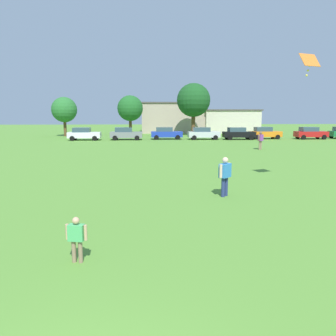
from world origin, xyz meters
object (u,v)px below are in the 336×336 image
(bystander_near_trees, at_px, (261,139))
(parked_car_black_4, at_px, (238,133))
(parked_car_white_0, at_px, (84,134))
(child_kite_flyer, at_px, (76,236))
(parked_car_red_6, at_px, (310,133))
(tree_far_left, at_px, (64,110))
(parked_car_gray_1, at_px, (126,134))
(adult_bystander, at_px, (225,173))
(parked_car_orange_5, at_px, (265,133))
(tree_center, at_px, (130,108))
(parked_car_blue_2, at_px, (166,133))
(kite, at_px, (309,62))
(parked_car_silver_3, at_px, (203,133))
(tree_far_right, at_px, (194,100))

(bystander_near_trees, relative_size, parked_car_black_4, 0.41)
(parked_car_white_0, bearing_deg, bystander_near_trees, -33.89)
(child_kite_flyer, height_order, parked_car_red_6, parked_car_red_6)
(tree_far_left, bearing_deg, parked_car_black_4, -18.13)
(parked_car_white_0, height_order, tree_far_left, tree_far_left)
(parked_car_black_4, height_order, parked_car_red_6, same)
(parked_car_gray_1, xyz_separation_m, parked_car_black_4, (15.45, -0.35, 0.00))
(adult_bystander, bearing_deg, parked_car_orange_5, 21.01)
(tree_center, bearing_deg, parked_car_orange_5, -25.75)
(parked_car_blue_2, bearing_deg, parked_car_gray_1, -172.60)
(parked_car_black_4, bearing_deg, parked_car_white_0, 179.77)
(kite, height_order, tree_center, tree_center)
(parked_car_gray_1, bearing_deg, adult_bystander, -79.22)
(parked_car_gray_1, distance_m, parked_car_red_6, 25.75)
(adult_bystander, xyz_separation_m, parked_car_red_6, (19.64, 31.86, -0.16))
(parked_car_silver_3, relative_size, parked_car_black_4, 1.00)
(parked_car_blue_2, bearing_deg, parked_car_white_0, -174.92)
(child_kite_flyer, xyz_separation_m, tree_far_left, (-10.98, 46.24, 3.45))
(parked_car_white_0, distance_m, parked_car_gray_1, 5.56)
(tree_center, bearing_deg, parked_car_black_4, -33.65)
(parked_car_white_0, distance_m, parked_car_silver_3, 16.19)
(parked_car_blue_2, bearing_deg, tree_far_left, 154.92)
(parked_car_white_0, xyz_separation_m, parked_car_gray_1, (5.55, 0.27, 0.00))
(parked_car_red_6, distance_m, tree_far_left, 36.71)
(kite, distance_m, parked_car_orange_5, 32.65)
(kite, relative_size, tree_far_left, 0.17)
(parked_car_blue_2, xyz_separation_m, tree_far_right, (4.87, 7.70, 4.78))
(child_kite_flyer, height_order, tree_far_right, tree_far_right)
(child_kite_flyer, xyz_separation_m, adult_bystander, (5.03, 6.21, 0.35))
(parked_car_blue_2, distance_m, parked_car_black_4, 9.96)
(parked_car_orange_5, xyz_separation_m, parked_car_red_6, (6.28, -0.71, 0.00))
(parked_car_silver_3, xyz_separation_m, tree_far_left, (-20.53, 7.97, 3.26))
(tree_center, relative_size, tree_far_right, 0.78)
(adult_bystander, relative_size, kite, 1.61)
(parked_car_black_4, height_order, parked_car_orange_5, same)
(parked_car_silver_3, height_order, tree_far_right, tree_far_right)
(parked_car_blue_2, bearing_deg, parked_car_black_4, -6.18)
(adult_bystander, relative_size, parked_car_red_6, 0.40)
(parked_car_white_0, height_order, parked_car_gray_1, same)
(parked_car_black_4, distance_m, tree_center, 18.62)
(parked_car_orange_5, xyz_separation_m, tree_far_right, (-9.04, 7.93, 4.78))
(parked_car_blue_2, distance_m, tree_far_left, 17.36)
(parked_car_blue_2, bearing_deg, tree_far_right, 57.69)
(bystander_near_trees, height_order, kite, kite)
(adult_bystander, bearing_deg, child_kite_flyer, -175.66)
(parked_car_gray_1, distance_m, parked_car_black_4, 15.45)
(parked_car_orange_5, bearing_deg, tree_far_right, 138.76)
(parked_car_white_0, xyz_separation_m, tree_far_left, (-4.34, 8.22, 3.26))
(kite, distance_m, parked_car_gray_1, 32.52)
(parked_car_white_0, bearing_deg, adult_bystander, -69.87)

